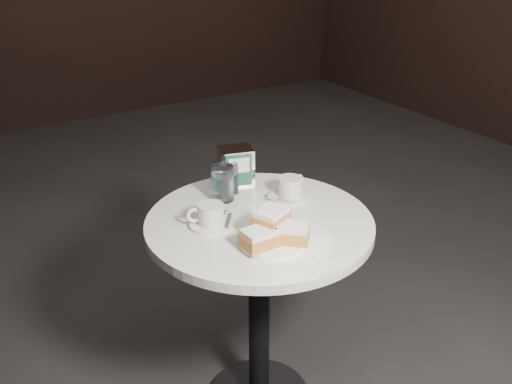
% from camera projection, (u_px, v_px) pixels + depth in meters
% --- Properties ---
extents(cafe_table, '(0.70, 0.70, 0.74)m').
position_uv_depth(cafe_table, '(259.00, 274.00, 1.83)').
color(cafe_table, black).
rests_on(cafe_table, ground).
extents(sugar_spill, '(0.34, 0.34, 0.00)m').
position_uv_depth(sugar_spill, '(287.00, 240.00, 1.63)').
color(sugar_spill, white).
rests_on(sugar_spill, cafe_table).
extents(beignet_plate, '(0.24, 0.24, 0.09)m').
position_uv_depth(beignet_plate, '(274.00, 233.00, 1.60)').
color(beignet_plate, white).
rests_on(beignet_plate, cafe_table).
extents(coffee_cup_left, '(0.17, 0.17, 0.07)m').
position_uv_depth(coffee_cup_left, '(211.00, 217.00, 1.69)').
color(coffee_cup_left, silver).
rests_on(coffee_cup_left, cafe_table).
extents(coffee_cup_right, '(0.18, 0.18, 0.07)m').
position_uv_depth(coffee_cup_right, '(290.00, 189.00, 1.87)').
color(coffee_cup_right, silver).
rests_on(coffee_cup_right, cafe_table).
extents(water_glass_left, '(0.09, 0.09, 0.12)m').
position_uv_depth(water_glass_left, '(223.00, 184.00, 1.84)').
color(water_glass_left, white).
rests_on(water_glass_left, cafe_table).
extents(water_glass_right, '(0.07, 0.07, 0.10)m').
position_uv_depth(water_glass_right, '(229.00, 178.00, 1.89)').
color(water_glass_right, white).
rests_on(water_glass_right, cafe_table).
extents(napkin_dispenser, '(0.13, 0.12, 0.13)m').
position_uv_depth(napkin_dispenser, '(236.00, 166.00, 1.94)').
color(napkin_dispenser, silver).
rests_on(napkin_dispenser, cafe_table).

